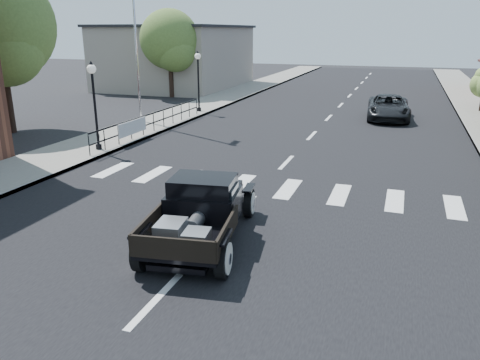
% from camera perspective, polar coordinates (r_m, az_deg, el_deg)
% --- Properties ---
extents(ground, '(120.00, 120.00, 0.00)m').
position_cam_1_polar(ground, '(11.42, -2.86, -6.91)').
color(ground, black).
rests_on(ground, ground).
extents(road, '(14.00, 80.00, 0.02)m').
position_cam_1_polar(road, '(25.36, 10.04, 6.69)').
color(road, black).
rests_on(road, ground).
extents(road_markings, '(12.00, 60.00, 0.06)m').
position_cam_1_polar(road_markings, '(20.55, 7.68, 4.20)').
color(road_markings, silver).
rests_on(road_markings, ground).
extents(sidewalk_left, '(3.00, 80.00, 0.15)m').
position_cam_1_polar(sidewalk_left, '(27.97, -7.54, 7.97)').
color(sidewalk_left, gray).
rests_on(sidewalk_left, ground).
extents(low_building_left, '(10.00, 12.00, 5.00)m').
position_cam_1_polar(low_building_left, '(42.17, -7.71, 14.54)').
color(low_building_left, gray).
rests_on(low_building_left, ground).
extents(railing, '(0.08, 10.00, 1.00)m').
position_cam_1_polar(railing, '(22.97, -10.50, 7.16)').
color(railing, black).
rests_on(railing, sidewalk_left).
extents(banner, '(0.04, 2.20, 0.60)m').
position_cam_1_polar(banner, '(21.29, -12.92, 5.63)').
color(banner, silver).
rests_on(banner, sidewalk_left).
extents(lamp_post_b, '(0.36, 0.36, 3.49)m').
position_cam_1_polar(lamp_post_b, '(19.62, -17.26, 8.58)').
color(lamp_post_b, black).
rests_on(lamp_post_b, sidewalk_left).
extents(lamp_post_c, '(0.36, 0.36, 3.49)m').
position_cam_1_polar(lamp_post_c, '(28.23, -5.10, 11.87)').
color(lamp_post_c, black).
rests_on(lamp_post_c, sidewalk_left).
extents(flagpole, '(0.12, 0.12, 11.77)m').
position_cam_1_polar(flagpole, '(25.32, -12.85, 20.23)').
color(flagpole, silver).
rests_on(flagpole, sidewalk_left).
extents(big_tree_near, '(5.18, 5.18, 7.61)m').
position_cam_1_polar(big_tree_near, '(25.16, -27.11, 13.71)').
color(big_tree_near, '#4C662C').
rests_on(big_tree_near, ground).
extents(big_tree_far, '(4.29, 4.29, 6.29)m').
position_cam_1_polar(big_tree_far, '(35.66, -8.51, 14.99)').
color(big_tree_far, '#4C662C').
rests_on(big_tree_far, ground).
extents(hotrod_pickup, '(2.76, 4.78, 1.57)m').
position_cam_1_polar(hotrod_pickup, '(10.90, -4.72, -3.72)').
color(hotrod_pickup, black).
rests_on(hotrod_pickup, ground).
extents(second_car, '(2.51, 4.92, 1.33)m').
position_cam_1_polar(second_car, '(27.64, 17.64, 8.42)').
color(second_car, black).
rests_on(second_car, ground).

